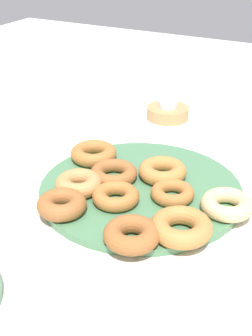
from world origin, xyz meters
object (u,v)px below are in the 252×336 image
object	(u,v)px
donut_1	(114,173)
donut_4	(62,204)
donut_3	(227,204)
donut_9	(94,153)
donut_plate	(141,189)
donut_0	(116,196)
donut_5	(181,227)
candle_holder	(168,113)
donut_7	(173,193)
tealight	(168,104)
donut_6	(163,171)
donut_8	(132,234)
donut_2	(79,184)

from	to	relation	value
donut_1	donut_4	distance (m)	0.14
donut_3	donut_9	bearing A→B (deg)	79.08
donut_plate	donut_9	world-z (taller)	donut_9
donut_plate	donut_0	distance (m)	0.07
donut_5	donut_plate	bearing A→B (deg)	49.45
donut_4	donut_9	size ratio (longest dim) A/B	0.90
donut_9	candle_holder	distance (m)	0.30
donut_7	candle_holder	bearing A→B (deg)	24.57
tealight	candle_holder	bearing A→B (deg)	-90.00
donut_6	donut_plate	bearing A→B (deg)	155.36
donut_4	donut_8	bearing A→B (deg)	-97.78
donut_3	donut_8	bearing A→B (deg)	145.69
donut_3	donut_plate	bearing A→B (deg)	87.89
donut_4	donut_7	size ratio (longest dim) A/B	1.09
donut_8	tealight	xyz separation A→B (m)	(0.50, 0.16, 0.01)
donut_1	donut_7	world-z (taller)	donut_1
donut_plate	candle_holder	xyz separation A→B (m)	(0.35, 0.10, 0.01)
candle_holder	donut_plate	bearing A→B (deg)	-164.34
donut_5	donut_3	bearing A→B (deg)	-23.91
donut_4	donut_8	distance (m)	0.14
donut_4	candle_holder	size ratio (longest dim) A/B	0.80
donut_1	tealight	world-z (taller)	tealight
donut_5	tealight	distance (m)	0.50
donut_0	candle_holder	world-z (taller)	donut_0
donut_9	tealight	xyz separation A→B (m)	(0.30, -0.03, 0.01)
donut_1	donut_2	xyz separation A→B (m)	(-0.07, 0.03, 0.00)
donut_plate	donut_8	size ratio (longest dim) A/B	4.28
donut_0	candle_holder	size ratio (longest dim) A/B	0.78
donut_2	candle_holder	size ratio (longest dim) A/B	0.80
tealight	donut_2	bearing A→B (deg)	-179.02
donut_9	candle_holder	bearing A→B (deg)	-6.19
donut_0	donut_7	xyz separation A→B (m)	(0.06, -0.08, -0.00)
donut_4	donut_6	distance (m)	0.21
donut_8	donut_9	size ratio (longest dim) A/B	0.94
donut_9	donut_4	bearing A→B (deg)	-164.43
donut_1	donut_9	size ratio (longest dim) A/B	0.96
donut_0	donut_plate	bearing A→B (deg)	-11.28
donut_9	donut_7	bearing A→B (deg)	-107.43
donut_1	donut_8	bearing A→B (deg)	-142.94
candle_holder	donut_3	bearing A→B (deg)	-143.77
donut_7	donut_8	size ratio (longest dim) A/B	0.88
donut_6	tealight	xyz separation A→B (m)	(0.30, 0.12, 0.01)
donut_4	donut_7	world-z (taller)	donut_4
donut_3	donut_7	world-z (taller)	donut_3
donut_3	candle_holder	bearing A→B (deg)	36.23
donut_6	donut_9	world-z (taller)	same
donut_2	donut_0	bearing A→B (deg)	-92.56
donut_7	donut_9	bearing A→B (deg)	72.57
donut_2	donut_8	size ratio (longest dim) A/B	0.96
donut_0	donut_6	size ratio (longest dim) A/B	0.90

